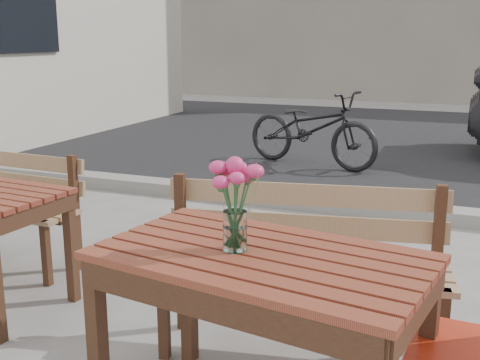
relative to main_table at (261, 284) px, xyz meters
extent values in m
cube|color=black|center=(0.00, 7.13, -0.62)|extent=(30.00, 8.00, 0.00)
cube|color=gray|center=(0.00, 3.13, -0.56)|extent=(30.00, 0.25, 0.12)
cube|color=maroon|center=(0.00, 0.00, 0.11)|extent=(1.30, 0.88, 0.03)
cube|color=black|center=(-0.59, -0.21, -0.26)|extent=(0.07, 0.07, 0.71)
cube|color=black|center=(-0.50, 0.38, -0.26)|extent=(0.07, 0.07, 0.71)
cube|color=black|center=(0.59, 0.21, -0.26)|extent=(0.07, 0.07, 0.71)
cube|color=#91714B|center=(-0.02, 0.62, -0.18)|extent=(1.43, 0.64, 0.03)
cube|color=#91714B|center=(-0.06, 0.82, 0.05)|extent=(1.37, 0.30, 0.38)
cube|color=black|center=(-0.61, 0.34, -0.39)|extent=(0.06, 0.06, 0.46)
cube|color=black|center=(0.63, 0.58, -0.39)|extent=(0.06, 0.06, 0.46)
cube|color=black|center=(-0.67, 0.65, -0.20)|extent=(0.06, 0.06, 0.84)
cube|color=black|center=(0.57, 0.90, -0.20)|extent=(0.06, 0.06, 0.84)
cube|color=red|center=(0.73, 0.18, -0.21)|extent=(0.42, 0.42, 0.04)
cylinder|color=white|center=(-0.10, 0.00, 0.20)|extent=(0.09, 0.09, 0.15)
cylinder|color=#2C5E32|center=(-0.10, 0.00, 0.27)|extent=(0.05, 0.05, 0.30)
cube|color=black|center=(-1.43, 0.73, -0.29)|extent=(0.06, 0.06, 0.65)
cube|color=#91714B|center=(-2.28, 1.21, 0.00)|extent=(1.28, 0.09, 0.35)
cube|color=black|center=(-1.71, 0.84, -0.41)|extent=(0.05, 0.05, 0.42)
cube|color=black|center=(-1.70, 1.13, -0.23)|extent=(0.05, 0.05, 0.77)
imported|color=black|center=(-1.14, 4.94, -0.17)|extent=(1.82, 1.04, 0.91)
camera|label=1|loc=(0.70, -1.96, 0.89)|focal=45.00mm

